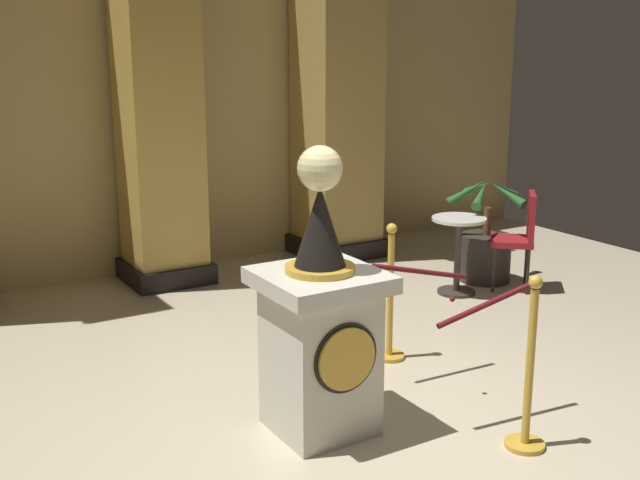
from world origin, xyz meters
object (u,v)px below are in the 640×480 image
Objects in this scene: stanchion_far at (390,312)px; cafe_chair_red at (520,232)px; stanchion_near at (528,389)px; potted_palm_right at (485,248)px; pedestal_clock at (320,326)px; cafe_table at (458,246)px.

stanchion_far is 2.26m from cafe_chair_red.
potted_palm_right is at bearing 51.30° from stanchion_near.
pedestal_clock is 3.62m from potted_palm_right.
cafe_chair_red is at bearing -78.25° from potted_palm_right.
cafe_table is 0.78× the size of cafe_chair_red.
pedestal_clock is 1.85× the size of cafe_chair_red.
cafe_table is at bearing 33.35° from pedestal_clock.
stanchion_far reaches higher than cafe_chair_red.
stanchion_far is (1.04, 0.71, -0.31)m from pedestal_clock.
pedestal_clock is 3.06m from cafe_table.
cafe_chair_red is (0.61, -0.20, 0.10)m from cafe_table.
cafe_chair_red is (2.12, 0.77, 0.20)m from stanchion_far.
potted_palm_right is (2.04, 1.16, -0.03)m from stanchion_far.
pedestal_clock is 1.68× the size of stanchion_far.
pedestal_clock reaches higher than cafe_table.
potted_palm_right is at bearing 29.57° from stanchion_far.
potted_palm_right is (2.16, 2.69, -0.03)m from stanchion_near.
stanchion_near is at bearing -128.70° from potted_palm_right.
potted_palm_right reaches higher than stanchion_near.
pedestal_clock is 1.63× the size of potted_palm_right.
cafe_table is at bearing -160.99° from potted_palm_right.
potted_palm_right reaches higher than stanchion_far.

